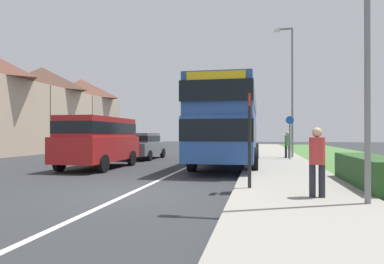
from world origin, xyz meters
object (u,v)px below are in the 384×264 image
object	(u,v)px
parked_van_red	(99,138)
pedestrian_walking_away	(288,143)
cycle_route_sign	(290,136)
bus_stop_sign	(250,133)
street_lamp_mid	(291,84)
parked_car_grey	(143,145)
pedestrian_at_stop	(317,159)
double_decker_bus	(229,121)

from	to	relation	value
parked_van_red	pedestrian_walking_away	size ratio (longest dim) A/B	2.94
pedestrian_walking_away	cycle_route_sign	world-z (taller)	cycle_route_sign
bus_stop_sign	street_lamp_mid	xyz separation A→B (m)	(2.12, 12.52, 3.02)
pedestrian_walking_away	cycle_route_sign	bearing A→B (deg)	-88.32
parked_car_grey	pedestrian_at_stop	world-z (taller)	pedestrian_at_stop
pedestrian_walking_away	bus_stop_sign	xyz separation A→B (m)	(-1.88, -11.72, 0.56)
parked_van_red	bus_stop_sign	size ratio (longest dim) A/B	1.89
double_decker_bus	street_lamp_mid	size ratio (longest dim) A/B	1.28
pedestrian_walking_away	bus_stop_sign	distance (m)	11.88
pedestrian_walking_away	street_lamp_mid	world-z (taller)	street_lamp_mid
double_decker_bus	pedestrian_walking_away	xyz separation A→B (m)	(3.08, 4.28, -1.17)
bus_stop_sign	street_lamp_mid	size ratio (longest dim) A/B	0.32
parked_car_grey	pedestrian_at_stop	bearing A→B (deg)	-55.05
double_decker_bus	bus_stop_sign	size ratio (longest dim) A/B	3.92
cycle_route_sign	bus_stop_sign	bearing A→B (deg)	-100.19
pedestrian_at_stop	cycle_route_sign	bearing A→B (deg)	88.02
pedestrian_at_stop	double_decker_bus	bearing A→B (deg)	107.66
parked_car_grey	pedestrian_at_stop	xyz separation A→B (m)	(8.21, -11.75, 0.10)
bus_stop_sign	street_lamp_mid	world-z (taller)	street_lamp_mid
pedestrian_at_stop	street_lamp_mid	bearing A→B (deg)	87.41
parked_van_red	bus_stop_sign	xyz separation A→B (m)	(6.74, -5.00, 0.20)
parked_van_red	pedestrian_walking_away	bearing A→B (deg)	37.91
double_decker_bus	pedestrian_at_stop	world-z (taller)	double_decker_bus
parked_van_red	cycle_route_sign	size ratio (longest dim) A/B	1.95
double_decker_bus	pedestrian_walking_away	world-z (taller)	double_decker_bus
pedestrian_walking_away	bus_stop_sign	bearing A→B (deg)	-99.12
parked_car_grey	pedestrian_walking_away	xyz separation A→B (m)	(8.58, 1.02, 0.10)
cycle_route_sign	parked_van_red	bearing A→B (deg)	-146.91
parked_van_red	pedestrian_at_stop	size ratio (longest dim) A/B	2.94
pedestrian_walking_away	pedestrian_at_stop	bearing A→B (deg)	-91.67
pedestrian_at_stop	street_lamp_mid	world-z (taller)	street_lamp_mid
pedestrian_walking_away	street_lamp_mid	bearing A→B (deg)	73.17
parked_car_grey	bus_stop_sign	world-z (taller)	bus_stop_sign
bus_stop_sign	cycle_route_sign	xyz separation A→B (m)	(1.91, 10.64, -0.11)
parked_car_grey	pedestrian_walking_away	size ratio (longest dim) A/B	2.64
pedestrian_at_stop	cycle_route_sign	world-z (taller)	cycle_route_sign
double_decker_bus	parked_car_grey	bearing A→B (deg)	149.41
pedestrian_walking_away	parked_van_red	bearing A→B (deg)	-142.09
parked_van_red	pedestrian_walking_away	xyz separation A→B (m)	(8.62, 6.71, -0.36)
cycle_route_sign	street_lamp_mid	size ratio (longest dim) A/B	0.31
parked_van_red	pedestrian_at_stop	distance (m)	10.24
street_lamp_mid	bus_stop_sign	bearing A→B (deg)	-99.63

